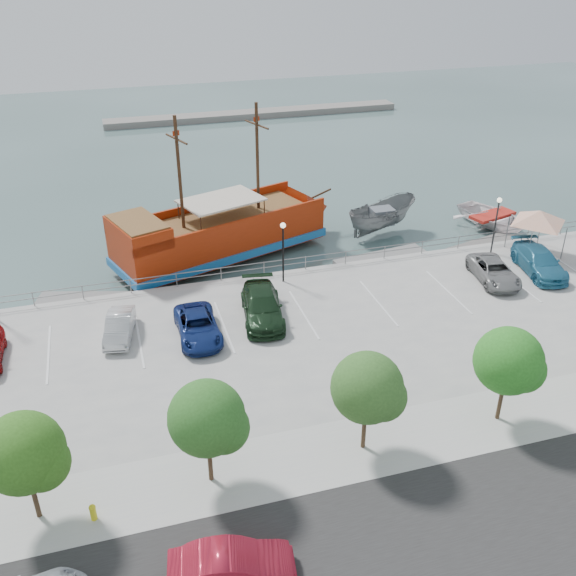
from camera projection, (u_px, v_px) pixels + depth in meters
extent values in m
plane|color=#334D49|center=(313.00, 345.00, 38.43)|extent=(160.00, 160.00, 0.00)
cube|color=black|center=(447.00, 547.00, 24.49)|extent=(100.00, 8.00, 0.04)
cube|color=#AAAAAA|center=(383.00, 443.00, 29.53)|extent=(100.00, 4.00, 0.05)
cylinder|color=slate|center=(278.00, 261.00, 44.05)|extent=(50.00, 0.06, 0.06)
cylinder|color=slate|center=(278.00, 266.00, 44.24)|extent=(50.00, 0.06, 0.06)
cube|color=gray|center=(255.00, 114.00, 86.97)|extent=(40.00, 3.00, 0.80)
cube|color=#972307|center=(221.00, 235.00, 47.94)|extent=(16.52, 9.90, 2.56)
cube|color=#185CA0|center=(221.00, 246.00, 48.35)|extent=(16.89, 10.28, 0.59)
cone|color=#972307|center=(312.00, 210.00, 52.41)|extent=(4.55, 5.51, 4.73)
cube|color=#972307|center=(138.00, 232.00, 43.69)|extent=(4.43, 5.63, 1.38)
cube|color=brown|center=(137.00, 222.00, 43.34)|extent=(4.11, 5.20, 0.12)
cube|color=brown|center=(225.00, 217.00, 47.56)|extent=(13.53, 8.36, 0.15)
cube|color=#972307|center=(204.00, 206.00, 48.84)|extent=(14.94, 5.44, 0.69)
cube|color=#972307|center=(237.00, 226.00, 45.48)|extent=(14.94, 5.44, 0.69)
cylinder|color=#382111|center=(257.00, 158.00, 47.16)|extent=(0.30, 0.30, 8.08)
cylinder|color=#382111|center=(179.00, 175.00, 43.86)|extent=(0.30, 0.30, 8.08)
cylinder|color=#382111|center=(257.00, 125.00, 45.98)|extent=(1.11, 2.83, 0.14)
cylinder|color=#382111|center=(176.00, 139.00, 42.68)|extent=(1.11, 2.83, 0.14)
cube|color=beige|center=(221.00, 200.00, 46.72)|extent=(6.64, 5.44, 0.12)
cylinder|color=#382111|center=(319.00, 195.00, 52.20)|extent=(2.37, 0.97, 0.58)
imported|color=slate|center=(382.00, 219.00, 52.15)|extent=(7.20, 4.56, 2.61)
imported|color=white|center=(492.00, 220.00, 53.71)|extent=(6.29, 7.57, 1.35)
cube|color=slate|center=(85.00, 300.00, 42.83)|extent=(6.50, 3.45, 0.36)
cube|color=slate|center=(382.00, 259.00, 48.19)|extent=(7.48, 3.02, 0.42)
cube|color=#66625E|center=(484.00, 246.00, 50.38)|extent=(6.69, 3.43, 0.37)
cylinder|color=slate|center=(507.00, 232.00, 47.65)|extent=(0.08, 0.08, 2.40)
cylinder|color=slate|center=(540.00, 228.00, 48.30)|extent=(0.08, 0.08, 2.40)
cylinder|color=slate|center=(529.00, 248.00, 45.24)|extent=(0.08, 0.08, 2.40)
cylinder|color=slate|center=(564.00, 244.00, 45.90)|extent=(0.08, 0.08, 2.40)
pyramid|color=silver|center=(541.00, 211.00, 45.75)|extent=(4.69, 4.69, 0.98)
imported|color=#A7182C|center=(232.00, 566.00, 22.87)|extent=(4.76, 2.27, 1.51)
cylinder|color=yellow|center=(93.00, 514.00, 25.50)|extent=(0.26, 0.26, 0.65)
sphere|color=yellow|center=(92.00, 508.00, 25.33)|extent=(0.28, 0.28, 0.28)
cylinder|color=black|center=(283.00, 255.00, 42.45)|extent=(0.12, 0.12, 4.00)
sphere|color=#FFF2CC|center=(283.00, 225.00, 41.44)|extent=(0.36, 0.36, 0.36)
cylinder|color=black|center=(495.00, 227.00, 46.45)|extent=(0.12, 0.12, 4.00)
sphere|color=#FFF2CC|center=(500.00, 200.00, 45.44)|extent=(0.36, 0.36, 0.36)
cylinder|color=#473321|center=(35.00, 497.00, 25.27)|extent=(0.20, 0.20, 2.20)
sphere|color=#2A5717|center=(23.00, 453.00, 24.16)|extent=(3.20, 3.20, 3.20)
sphere|color=#2A5717|center=(41.00, 463.00, 24.25)|extent=(2.20, 2.20, 2.20)
cylinder|color=#473321|center=(210.00, 460.00, 27.02)|extent=(0.20, 0.20, 2.20)
sphere|color=#25541D|center=(207.00, 418.00, 25.91)|extent=(3.20, 3.20, 3.20)
sphere|color=#25541D|center=(223.00, 427.00, 26.00)|extent=(2.20, 2.20, 2.20)
cylinder|color=#473321|center=(364.00, 429.00, 28.76)|extent=(0.20, 0.20, 2.20)
sphere|color=#2D5520|center=(367.00, 388.00, 27.66)|extent=(3.20, 3.20, 3.20)
sphere|color=#2D5520|center=(382.00, 397.00, 27.75)|extent=(2.20, 2.20, 2.20)
cylinder|color=#473321|center=(500.00, 400.00, 30.51)|extent=(0.20, 0.20, 2.20)
sphere|color=#24671D|center=(508.00, 361.00, 29.41)|extent=(3.20, 3.20, 3.20)
sphere|color=#24671D|center=(522.00, 369.00, 29.49)|extent=(2.20, 2.20, 2.20)
imported|color=#BDBEC0|center=(119.00, 327.00, 37.09)|extent=(2.17, 4.27, 1.34)
imported|color=navy|center=(198.00, 326.00, 37.06)|extent=(2.36, 5.07, 1.41)
imported|color=black|center=(262.00, 306.00, 38.82)|extent=(3.16, 6.05, 1.67)
imported|color=gray|center=(494.00, 271.00, 43.20)|extent=(3.02, 5.28, 1.39)
imported|color=teal|center=(539.00, 262.00, 44.23)|extent=(3.19, 5.89, 1.62)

